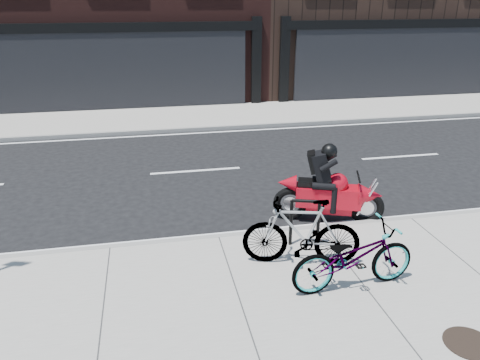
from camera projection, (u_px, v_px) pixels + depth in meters
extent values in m
plane|color=black|center=(205.00, 201.00, 10.71)|extent=(120.00, 120.00, 0.00)
cube|color=gray|center=(255.00, 350.00, 6.13)|extent=(60.00, 6.00, 0.13)
cube|color=gray|center=(179.00, 117.00, 17.74)|extent=(60.00, 3.50, 0.13)
cylinder|color=black|center=(291.00, 223.00, 8.43)|extent=(0.06, 0.06, 0.88)
cylinder|color=black|center=(318.00, 224.00, 8.37)|extent=(0.06, 0.06, 0.88)
cylinder|color=black|center=(306.00, 201.00, 8.23)|extent=(0.48, 0.21, 0.06)
imported|color=gray|center=(354.00, 257.00, 7.16)|extent=(2.06, 0.85, 1.06)
imported|color=gray|center=(301.00, 232.00, 7.78)|extent=(2.04, 1.03, 1.18)
torus|color=black|center=(366.00, 208.00, 9.53)|extent=(0.73, 0.39, 0.72)
torus|color=black|center=(290.00, 203.00, 9.74)|extent=(0.73, 0.39, 0.72)
cube|color=#A40715|center=(328.00, 196.00, 9.56)|extent=(1.37, 0.83, 0.41)
cone|color=#A40715|center=(370.00, 195.00, 9.42)|extent=(0.62, 0.62, 0.48)
sphere|color=#A40715|center=(337.00, 184.00, 9.43)|extent=(0.44, 0.44, 0.44)
cube|color=black|center=(313.00, 183.00, 9.50)|extent=(0.67, 0.49, 0.13)
cylinder|color=silver|center=(298.00, 201.00, 9.91)|extent=(0.60, 0.30, 0.10)
cube|color=black|center=(322.00, 167.00, 9.35)|extent=(0.53, 0.51, 0.64)
cube|color=black|center=(313.00, 162.00, 9.34)|extent=(0.35, 0.39, 0.44)
sphere|color=black|center=(329.00, 151.00, 9.21)|extent=(0.32, 0.32, 0.32)
cylinder|color=black|center=(469.00, 343.00, 6.14)|extent=(0.78, 0.78, 0.02)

